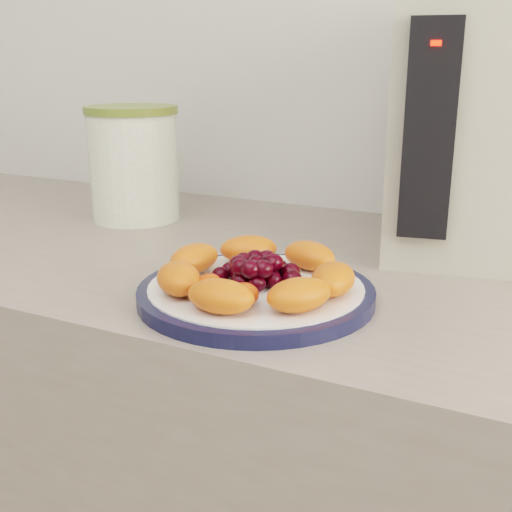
% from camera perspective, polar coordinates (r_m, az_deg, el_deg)
% --- Properties ---
extents(plate_rim, '(0.26, 0.26, 0.01)m').
position_cam_1_polar(plate_rim, '(0.69, 0.00, -3.36)').
color(plate_rim, '#111533').
rests_on(plate_rim, counter).
extents(plate_face, '(0.23, 0.23, 0.02)m').
position_cam_1_polar(plate_face, '(0.69, 0.00, -3.28)').
color(plate_face, white).
rests_on(plate_face, counter).
extents(canister, '(0.18, 0.18, 0.17)m').
position_cam_1_polar(canister, '(1.06, -10.79, 7.75)').
color(canister, '#547010').
rests_on(canister, counter).
extents(canister_lid, '(0.19, 0.19, 0.01)m').
position_cam_1_polar(canister_lid, '(1.05, -11.07, 12.64)').
color(canister_lid, olive).
rests_on(canister_lid, canister).
extents(appliance_body, '(0.24, 0.30, 0.33)m').
position_cam_1_polar(appliance_body, '(0.91, 18.41, 10.96)').
color(appliance_body, '#B4B09B').
rests_on(appliance_body, counter).
extents(appliance_panel, '(0.06, 0.03, 0.25)m').
position_cam_1_polar(appliance_panel, '(0.77, 15.15, 10.64)').
color(appliance_panel, black).
rests_on(appliance_panel, appliance_body).
extents(appliance_led, '(0.01, 0.01, 0.01)m').
position_cam_1_polar(appliance_led, '(0.75, 15.72, 17.76)').
color(appliance_led, '#FF0C05').
rests_on(appliance_led, appliance_panel).
extents(fruit_plate, '(0.22, 0.22, 0.03)m').
position_cam_1_polar(fruit_plate, '(0.68, -0.26, -1.49)').
color(fruit_plate, '#ED4B16').
rests_on(fruit_plate, plate_face).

